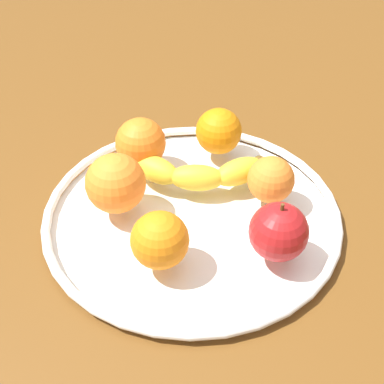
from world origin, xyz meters
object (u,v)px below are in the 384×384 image
Objects in this scene: banana at (200,172)px; orange_front_left at (271,179)px; orange_front_right at (116,183)px; apple at (279,232)px; orange_back_left at (141,143)px; fruit_bowl at (192,214)px; orange_back_right at (219,131)px; orange_center at (160,240)px.

banana is 9.85cm from orange_front_left.
banana is at bearing 24.57° from orange_front_right.
orange_back_left is at bearing 135.28° from apple.
fruit_bowl is 5.01× the size of orange_front_right.
orange_back_left is at bearing 75.37° from orange_front_right.
orange_back_right is (-6.56, 10.61, 0.26)cm from orange_front_left.
orange_front_left is (9.29, -2.98, 1.31)cm from banana.
orange_center is at bearing -111.84° from fruit_bowl.
orange_center is at bearing -78.66° from orange_back_left.
apple is (10.16, -7.56, 4.42)cm from fruit_bowl.
orange_front_right reaches higher than fruit_bowl.
orange_front_left is at bearing -22.45° from orange_back_left.
banana is at bearing -109.71° from orange_back_right.
orange_center is 0.88× the size of orange_front_right.
banana is 9.56cm from orange_back_left.
orange_back_left is (-17.64, 7.29, 0.47)cm from orange_front_left.
fruit_bowl is 11.32cm from orange_front_left.
apple is 21.50cm from orange_front_right.
banana is 16.01cm from apple.
fruit_bowl is 10.88cm from orange_front_right.
fruit_bowl is 5.70× the size of orange_center.
orange_back_right is (7.33, 22.04, -0.06)cm from orange_center.
orange_back_right is at bearing 74.06° from fruit_bowl.
orange_center is 0.96× the size of orange_back_left.
banana is 2.98× the size of orange_back_right.
banana is at bearing 72.32° from orange_center.
orange_front_right is 18.43cm from orange_back_right.
apple is 1.01× the size of orange_front_right.
fruit_bowl is 4.98× the size of apple.
orange_front_left reaches higher than banana.
orange_back_left is 11.57cm from orange_back_right.
orange_center is 19.10cm from orange_back_left.
orange_front_left is (0.14, 10.04, -0.42)cm from apple.
orange_back_right is at bearing 121.73° from orange_front_left.
orange_front_left is 0.92× the size of orange_back_right.
orange_center is 23.23cm from orange_back_right.
fruit_bowl is at bearing 143.35° from apple.
orange_front_right is at bearing 157.87° from apple.
banana is 2.81× the size of orange_back_left.
orange_back_left reaches higher than banana.
orange_back_left is at bearing 101.34° from orange_center.
fruit_bowl is at bearing -105.94° from orange_back_right.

